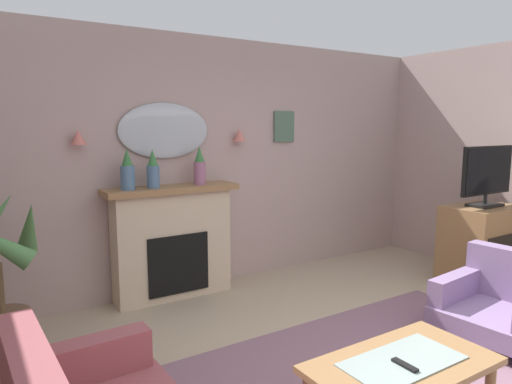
{
  "coord_description": "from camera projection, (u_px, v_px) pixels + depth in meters",
  "views": [
    {
      "loc": [
        -2.4,
        -1.64,
        1.77
      ],
      "look_at": [
        -0.3,
        1.64,
        1.2
      ],
      "focal_mm": 32.16,
      "sensor_mm": 36.0,
      "label": 1
    }
  ],
  "objects": [
    {
      "name": "mantel_vase_centre",
      "position": [
        200.0,
        167.0,
        4.72
      ],
      "size": [
        0.12,
        0.12,
        0.39
      ],
      "color": "#9E6084",
      "rests_on": "fireplace"
    },
    {
      "name": "tv_flatscreen",
      "position": [
        487.0,
        174.0,
        4.89
      ],
      "size": [
        0.84,
        0.24,
        0.65
      ],
      "color": "black",
      "rests_on": "tv_cabinet"
    },
    {
      "name": "tv_cabinet",
      "position": [
        480.0,
        246.0,
        5.02
      ],
      "size": [
        0.8,
        0.57,
        0.9
      ],
      "color": "olive",
      "rests_on": "ground"
    },
    {
      "name": "wall_mirror",
      "position": [
        165.0,
        131.0,
        4.64
      ],
      "size": [
        0.96,
        0.06,
        0.56
      ],
      "primitive_type": "ellipsoid",
      "color": "#B2BCC6"
    },
    {
      "name": "coffee_table",
      "position": [
        402.0,
        371.0,
        2.61
      ],
      "size": [
        1.1,
        0.6,
        0.45
      ],
      "color": "olive",
      "rests_on": "ground"
    },
    {
      "name": "mantel_vase_right",
      "position": [
        153.0,
        171.0,
        4.45
      ],
      "size": [
        0.13,
        0.13,
        0.38
      ],
      "color": "#4C7093",
      "rests_on": "fireplace"
    },
    {
      "name": "fireplace",
      "position": [
        173.0,
        243.0,
        4.69
      ],
      "size": [
        1.36,
        0.36,
        1.16
      ],
      "color": "beige",
      "rests_on": "ground"
    },
    {
      "name": "framed_picture",
      "position": [
        284.0,
        127.0,
        5.44
      ],
      "size": [
        0.28,
        0.03,
        0.36
      ],
      "primitive_type": "cube",
      "color": "#4C6B56"
    },
    {
      "name": "wall_sconce_right",
      "position": [
        239.0,
        135.0,
        5.06
      ],
      "size": [
        0.14,
        0.14,
        0.14
      ],
      "primitive_type": "cone",
      "color": "#D17066"
    },
    {
      "name": "armchair_beside_couch",
      "position": [
        501.0,
        302.0,
        3.83
      ],
      "size": [
        0.9,
        0.89,
        0.71
      ],
      "color": "gray",
      "rests_on": "ground"
    },
    {
      "name": "wall_sconce_left",
      "position": [
        78.0,
        137.0,
        4.16
      ],
      "size": [
        0.14,
        0.14,
        0.14
      ],
      "primitive_type": "cone",
      "color": "#D17066"
    },
    {
      "name": "mantel_vase_left",
      "position": [
        127.0,
        172.0,
        4.32
      ],
      "size": [
        0.14,
        0.14,
        0.39
      ],
      "color": "#4C7093",
      "rests_on": "fireplace"
    },
    {
      "name": "tv_remote",
      "position": [
        405.0,
        366.0,
        2.53
      ],
      "size": [
        0.04,
        0.16,
        0.02
      ],
      "primitive_type": "cube",
      "color": "black",
      "rests_on": "coffee_table"
    },
    {
      "name": "wall_back",
      "position": [
        219.0,
        163.0,
        5.11
      ],
      "size": [
        6.71,
        0.1,
        2.7
      ],
      "primitive_type": "cube",
      "color": "#B29993",
      "rests_on": "ground"
    }
  ]
}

